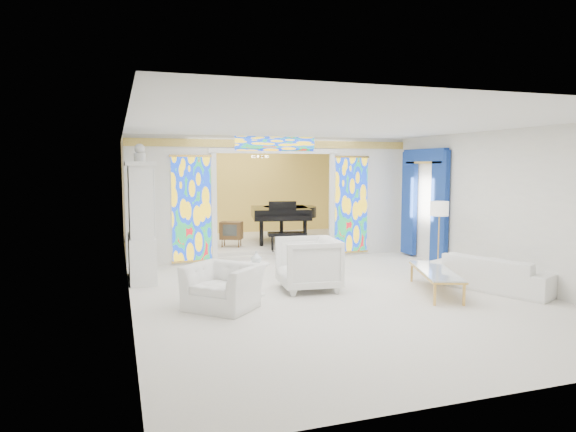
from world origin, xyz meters
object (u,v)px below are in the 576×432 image
object	(u,v)px
armchair_left	(223,287)
tv_console	(231,230)
sofa	(493,273)
armchair_right	(308,264)
china_cabinet	(141,222)
coffee_table	(436,272)
grand_piano	(285,213)

from	to	relation	value
armchair_left	tv_console	world-z (taller)	tv_console
armchair_left	sofa	distance (m)	5.04
armchair_left	armchair_right	bearing A→B (deg)	66.13
armchair_right	sofa	bearing A→B (deg)	77.15
china_cabinet	coffee_table	size ratio (longest dim) A/B	1.39
armchair_left	armchair_right	size ratio (longest dim) A/B	1.01
china_cabinet	sofa	bearing A→B (deg)	-25.33
armchair_left	sofa	bearing A→B (deg)	39.55
armchair_left	sofa	world-z (taller)	armchair_left
armchair_right	tv_console	bearing A→B (deg)	-168.07
armchair_left	tv_console	size ratio (longest dim) A/B	1.62
sofa	coffee_table	xyz separation A→B (m)	(-1.17, 0.13, 0.07)
china_cabinet	armchair_left	size ratio (longest dim) A/B	2.50
sofa	tv_console	bearing A→B (deg)	10.58
china_cabinet	sofa	xyz separation A→B (m)	(6.17, -2.92, -0.85)
armchair_left	grand_piano	world-z (taller)	grand_piano
armchair_left	tv_console	xyz separation A→B (m)	(1.24, 5.06, 0.25)
coffee_table	grand_piano	distance (m)	5.92
china_cabinet	armchair_right	xyz separation A→B (m)	(2.88, -1.84, -0.68)
armchair_right	china_cabinet	bearing A→B (deg)	-117.29
coffee_table	grand_piano	bearing A→B (deg)	99.53
china_cabinet	sofa	distance (m)	6.88
tv_console	sofa	bearing A→B (deg)	-30.45
sofa	grand_piano	world-z (taller)	grand_piano
china_cabinet	armchair_left	world-z (taller)	china_cabinet
sofa	armchair_right	bearing A→B (deg)	47.44
china_cabinet	tv_console	distance (m)	3.49
china_cabinet	coffee_table	world-z (taller)	china_cabinet
coffee_table	tv_console	bearing A→B (deg)	116.41
sofa	grand_piano	size ratio (longest dim) A/B	0.72
coffee_table	grand_piano	world-z (taller)	grand_piano
china_cabinet	armchair_left	distance (m)	2.92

